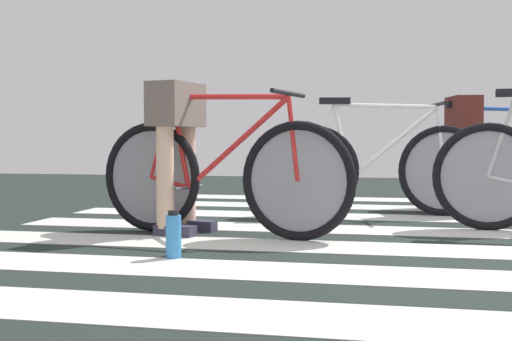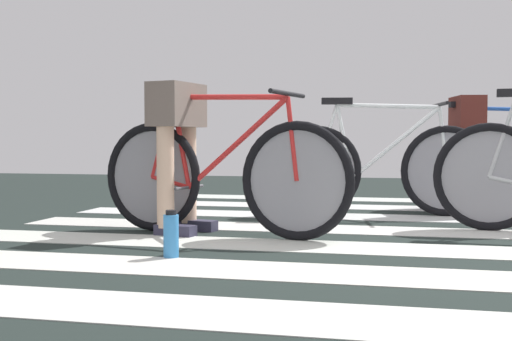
{
  "view_description": "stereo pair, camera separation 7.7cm",
  "coord_description": "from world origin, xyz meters",
  "px_view_note": "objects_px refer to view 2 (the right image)",
  "views": [
    {
      "loc": [
        -0.09,
        -3.7,
        0.62
      ],
      "look_at": [
        -0.95,
        0.42,
        0.43
      ],
      "focal_mm": 46.69,
      "sensor_mm": 36.0,
      "label": 1
    },
    {
      "loc": [
        -0.01,
        -3.7,
        0.62
      ],
      "look_at": [
        -0.95,
        0.42,
        0.43
      ],
      "focal_mm": 46.69,
      "sensor_mm": 36.0,
      "label": 2
    }
  ],
  "objects_px": {
    "cyclist_1_of_4": "(178,136)",
    "bicycle_3_of_4": "(381,167)",
    "bicycle_4_of_4": "(503,165)",
    "water_bottle": "(171,235)",
    "cyclist_4_of_4": "(467,136)",
    "bicycle_1_of_4": "(220,174)"
  },
  "relations": [
    {
      "from": "cyclist_1_of_4",
      "to": "bicycle_3_of_4",
      "type": "relative_size",
      "value": 0.56
    },
    {
      "from": "cyclist_1_of_4",
      "to": "bicycle_4_of_4",
      "type": "bearing_deg",
      "value": 53.65
    },
    {
      "from": "bicycle_4_of_4",
      "to": "cyclist_1_of_4",
      "type": "bearing_deg",
      "value": -149.26
    },
    {
      "from": "cyclist_1_of_4",
      "to": "water_bottle",
      "type": "distance_m",
      "value": 1.06
    },
    {
      "from": "cyclist_4_of_4",
      "to": "bicycle_3_of_4",
      "type": "bearing_deg",
      "value": -146.11
    },
    {
      "from": "bicycle_3_of_4",
      "to": "cyclist_4_of_4",
      "type": "distance_m",
      "value": 1.04
    },
    {
      "from": "cyclist_1_of_4",
      "to": "bicycle_3_of_4",
      "type": "xyz_separation_m",
      "value": [
        1.24,
        1.25,
        -0.24
      ]
    },
    {
      "from": "bicycle_1_of_4",
      "to": "cyclist_1_of_4",
      "type": "height_order",
      "value": "cyclist_1_of_4"
    },
    {
      "from": "bicycle_4_of_4",
      "to": "bicycle_1_of_4",
      "type": "bearing_deg",
      "value": -144.24
    },
    {
      "from": "bicycle_1_of_4",
      "to": "cyclist_4_of_4",
      "type": "relative_size",
      "value": 1.75
    },
    {
      "from": "bicycle_3_of_4",
      "to": "bicycle_4_of_4",
      "type": "height_order",
      "value": "same"
    },
    {
      "from": "bicycle_1_of_4",
      "to": "cyclist_1_of_4",
      "type": "xyz_separation_m",
      "value": [
        -0.3,
        0.06,
        0.24
      ]
    },
    {
      "from": "bicycle_4_of_4",
      "to": "bicycle_3_of_4",
      "type": "bearing_deg",
      "value": -153.91
    },
    {
      "from": "bicycle_3_of_4",
      "to": "bicycle_1_of_4",
      "type": "bearing_deg",
      "value": -135.19
    },
    {
      "from": "bicycle_1_of_4",
      "to": "bicycle_3_of_4",
      "type": "distance_m",
      "value": 1.61
    },
    {
      "from": "bicycle_1_of_4",
      "to": "water_bottle",
      "type": "xyz_separation_m",
      "value": [
        -0.03,
        -0.82,
        -0.27
      ]
    },
    {
      "from": "cyclist_4_of_4",
      "to": "water_bottle",
      "type": "xyz_separation_m",
      "value": [
        -1.68,
        -2.84,
        -0.52
      ]
    },
    {
      "from": "bicycle_1_of_4",
      "to": "cyclist_1_of_4",
      "type": "relative_size",
      "value": 1.77
    },
    {
      "from": "water_bottle",
      "to": "bicycle_4_of_4",
      "type": "bearing_deg",
      "value": 55.63
    },
    {
      "from": "cyclist_1_of_4",
      "to": "bicycle_1_of_4",
      "type": "bearing_deg",
      "value": 0.0
    },
    {
      "from": "cyclist_1_of_4",
      "to": "cyclist_4_of_4",
      "type": "bearing_deg",
      "value": 56.94
    },
    {
      "from": "bicycle_1_of_4",
      "to": "water_bottle",
      "type": "bearing_deg",
      "value": -80.07
    }
  ]
}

